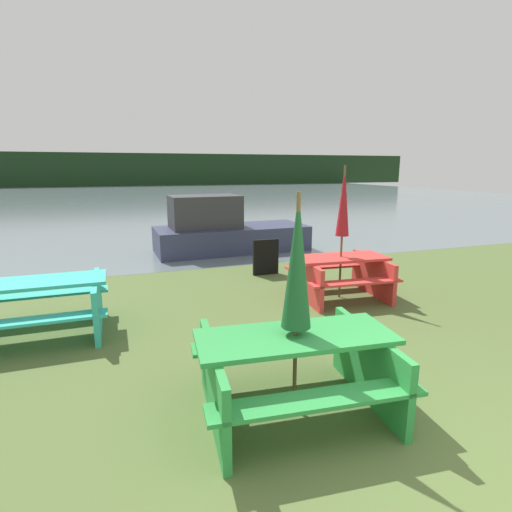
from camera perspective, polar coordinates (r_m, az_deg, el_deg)
name	(u,v)px	position (r m, az deg, el deg)	size (l,w,h in m)	color
water	(145,196)	(33.71, -15.56, 8.28)	(60.00, 50.00, 0.00)	slate
far_treeline	(132,169)	(53.61, -17.25, 11.72)	(80.00, 1.60, 4.00)	#193319
picnic_table_green	(295,365)	(3.78, 5.58, -15.18)	(1.90, 1.54, 0.75)	green
picnic_table_teal	(36,303)	(6.07, -28.88, -5.90)	(1.79, 1.39, 0.76)	#33B7A8
picnic_table_red	(340,273)	(7.05, 11.93, -2.37)	(1.66, 1.50, 0.73)	red
umbrella_crimson	(343,203)	(6.85, 12.39, 7.46)	(0.22, 0.22, 2.25)	brown
umbrella_darkgreen	(297,263)	(3.45, 5.91, -1.01)	(0.27, 0.27, 2.02)	brown
boat	(224,231)	(10.78, -4.55, 3.57)	(4.08, 1.74, 1.51)	#333856
signboard	(266,257)	(8.39, 1.40, -0.15)	(0.55, 0.08, 0.75)	black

